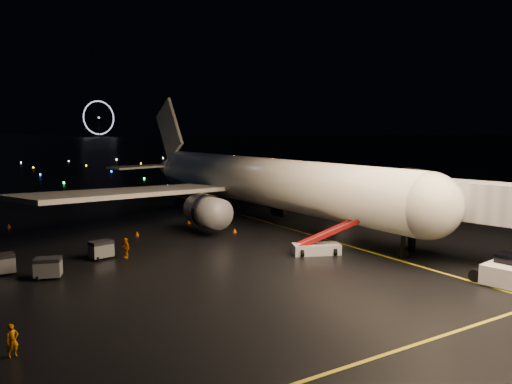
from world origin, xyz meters
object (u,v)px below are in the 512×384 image
airliner (246,154)px  baggage_cart_3 (1,264)px  crew_a (12,341)px  belt_loader (317,238)px  crew_c (126,248)px  baggage_cart_0 (101,250)px  baggage_cart_1 (48,268)px  pushback_tug (508,268)px

airliner → baggage_cart_3: (-27.52, -11.34, -6.91)m
airliner → crew_a: airliner is taller
belt_loader → crew_c: bearing=176.1°
airliner → crew_a: bearing=-139.7°
baggage_cart_0 → crew_c: bearing=-34.5°
crew_c → baggage_cart_0: 1.99m
airliner → baggage_cart_1: bearing=-153.1°
belt_loader → crew_a: belt_loader is taller
pushback_tug → baggage_cart_1: bearing=136.6°
airliner → pushback_tug: airliner is taller
airliner → baggage_cart_3: bearing=-160.5°
baggage_cart_0 → belt_loader: bearing=-39.0°
pushback_tug → belt_loader: (-6.40, 13.25, 0.41)m
crew_a → baggage_cart_1: 12.83m
belt_loader → baggage_cart_3: 24.61m
baggage_cart_1 → baggage_cart_3: 3.95m
baggage_cart_0 → airliner: bearing=15.3°
airliner → belt_loader: 20.03m
belt_loader → baggage_cart_3: (-23.51, 7.26, -0.66)m
pushback_tug → crew_a: 31.13m
airliner → baggage_cart_1: (-24.75, -14.15, -6.92)m
pushback_tug → baggage_cart_0: pushback_tug is taller
baggage_cart_3 → airliner: bearing=19.5°
belt_loader → crew_c: (-14.24, 7.30, -0.58)m
baggage_cart_0 → baggage_cart_3: bearing=173.7°
crew_a → crew_c: crew_c is taller
pushback_tug → baggage_cart_1: 32.40m
pushback_tug → baggage_cart_0: (-22.48, 21.30, -0.27)m
airliner → baggage_cart_3: 30.56m
pushback_tug → crew_a: bearing=159.8°
belt_loader → baggage_cart_0: belt_loader is taller
crew_a → airliner: bearing=27.6°
crew_a → baggage_cart_3: 15.17m
crew_c → baggage_cart_1: size_ratio=0.94×
airliner → baggage_cart_0: 23.73m
belt_loader → baggage_cart_1: 21.22m
airliner → baggage_cart_0: (-20.10, -10.55, -6.93)m
pushback_tug → baggage_cart_3: 36.27m
belt_loader → baggage_cart_0: bearing=176.7°
belt_loader → crew_a: (-24.26, -7.89, -0.64)m
crew_c → baggage_cart_3: bearing=-102.4°
belt_loader → baggage_cart_1: size_ratio=3.29×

